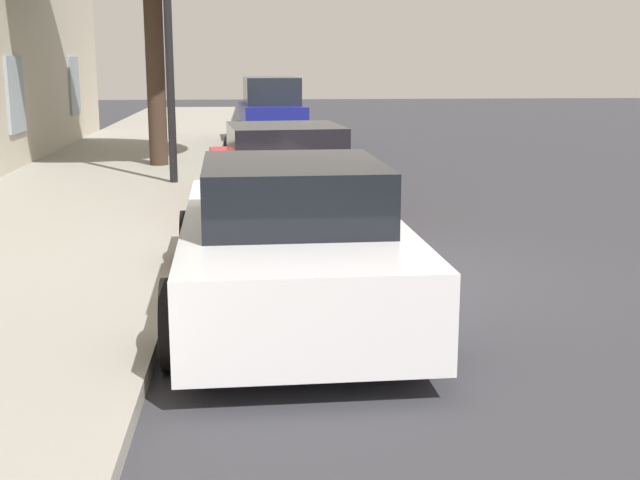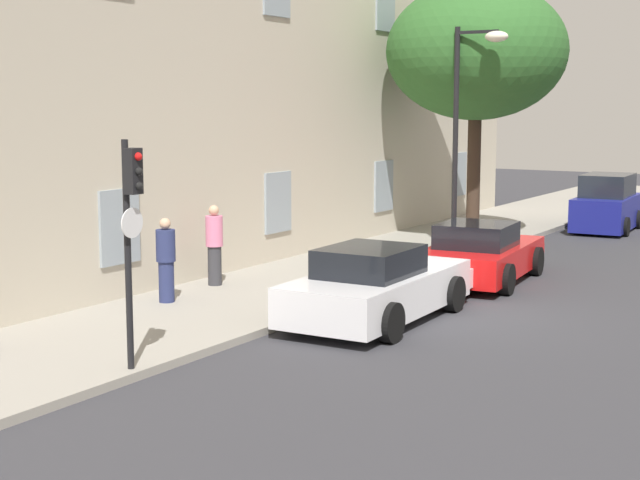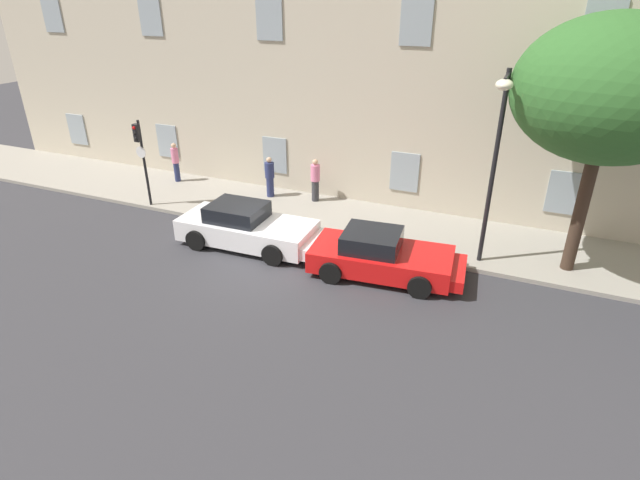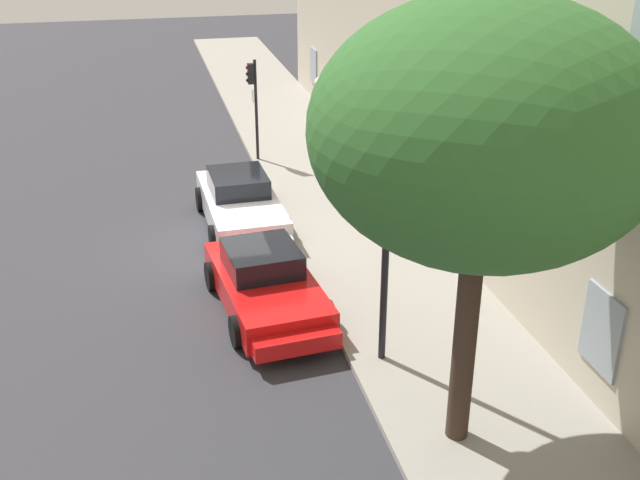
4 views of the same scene
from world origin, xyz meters
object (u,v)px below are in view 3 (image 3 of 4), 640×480
object	(u,v)px
sportscar_red_lead	(251,229)
tree_near_kerb	(611,90)
traffic_light	(141,149)
pedestrian_bystander	(176,162)
pedestrian_admiring	(270,177)
street_lamp	(497,139)
sportscar_yellow_flank	(386,257)
pedestrian_strolling	(315,180)

from	to	relation	value
sportscar_red_lead	tree_near_kerb	size ratio (longest dim) A/B	0.69
traffic_light	pedestrian_bystander	xyz separation A→B (m)	(-0.76, 2.79, -1.40)
sportscar_red_lead	pedestrian_admiring	world-z (taller)	pedestrian_admiring
street_lamp	pedestrian_bystander	world-z (taller)	street_lamp
traffic_light	pedestrian_bystander	distance (m)	3.21
sportscar_red_lead	sportscar_yellow_flank	distance (m)	4.72
sportscar_yellow_flank	tree_near_kerb	world-z (taller)	tree_near_kerb
street_lamp	pedestrian_strolling	distance (m)	8.08
traffic_light	pedestrian_admiring	xyz separation A→B (m)	(3.96, 2.79, -1.46)
sportscar_yellow_flank	pedestrian_bystander	size ratio (longest dim) A/B	2.73
sportscar_yellow_flank	pedestrian_bystander	world-z (taller)	pedestrian_bystander
tree_near_kerb	sportscar_yellow_flank	bearing A→B (deg)	-155.17
pedestrian_admiring	pedestrian_strolling	world-z (taller)	pedestrian_strolling
sportscar_yellow_flank	street_lamp	size ratio (longest dim) A/B	0.82
traffic_light	pedestrian_strolling	distance (m)	6.78
sportscar_yellow_flank	pedestrian_strolling	bearing A→B (deg)	134.06
pedestrian_admiring	pedestrian_strolling	size ratio (longest dim) A/B	0.96
sportscar_red_lead	pedestrian_strolling	xyz separation A→B (m)	(0.46, 4.31, 0.40)
street_lamp	tree_near_kerb	bearing A→B (deg)	20.43
street_lamp	pedestrian_admiring	bearing A→B (deg)	162.82
pedestrian_strolling	tree_near_kerb	bearing A→B (deg)	-12.31
traffic_light	street_lamp	xyz separation A→B (m)	(12.69, 0.09, 1.70)
pedestrian_strolling	sportscar_yellow_flank	bearing A→B (deg)	-45.94
traffic_light	pedestrian_admiring	distance (m)	5.06
sportscar_yellow_flank	pedestrian_strolling	size ratio (longest dim) A/B	2.73
street_lamp	pedestrian_admiring	world-z (taller)	street_lamp
pedestrian_bystander	tree_near_kerb	bearing A→B (deg)	-6.22
sportscar_red_lead	pedestrian_bystander	size ratio (longest dim) A/B	2.90
tree_near_kerb	pedestrian_admiring	xyz separation A→B (m)	(-11.28, 1.75, -4.48)
pedestrian_bystander	pedestrian_strolling	bearing A→B (deg)	2.59
tree_near_kerb	traffic_light	distance (m)	15.57
sportscar_red_lead	traffic_light	distance (m)	5.84
street_lamp	pedestrian_strolling	xyz separation A→B (m)	(-6.82, 2.99, -3.12)
sportscar_red_lead	tree_near_kerb	world-z (taller)	tree_near_kerb
pedestrian_strolling	street_lamp	bearing A→B (deg)	-23.69
pedestrian_admiring	pedestrian_strolling	bearing A→B (deg)	8.63
tree_near_kerb	street_lamp	size ratio (longest dim) A/B	1.25
traffic_light	pedestrian_strolling	xyz separation A→B (m)	(5.87, 3.09, -1.42)
sportscar_red_lead	tree_near_kerb	distance (m)	11.18
sportscar_red_lead	pedestrian_admiring	xyz separation A→B (m)	(-1.46, 4.02, 0.36)
street_lamp	sportscar_red_lead	bearing A→B (deg)	-169.75
pedestrian_strolling	pedestrian_admiring	bearing A→B (deg)	-171.37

